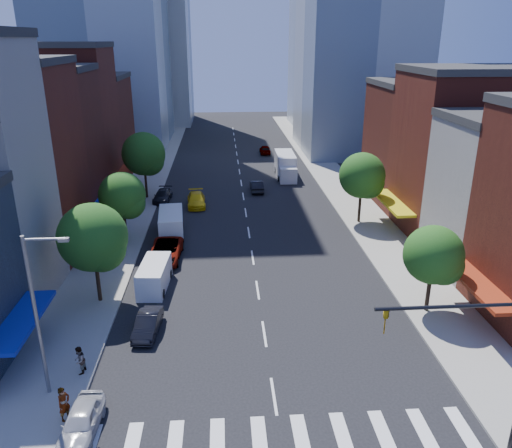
{
  "coord_description": "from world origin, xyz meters",
  "views": [
    {
      "loc": [
        -2.45,
        -21.61,
        17.91
      ],
      "look_at": [
        -0.06,
        12.96,
        5.0
      ],
      "focal_mm": 35.0,
      "sensor_mm": 36.0,
      "label": 1
    }
  ],
  "objects_px": {
    "cargo_van_far": "(171,224)",
    "box_truck": "(285,166)",
    "cargo_van_near": "(154,276)",
    "traffic_car_oncoming": "(257,186)",
    "parked_car_rear": "(163,196)",
    "taxi": "(196,200)",
    "parked_car_front": "(81,422)",
    "parked_car_third": "(165,251)",
    "traffic_car_far": "(265,150)",
    "pedestrian_far": "(79,360)",
    "parked_car_second": "(148,324)",
    "pedestrian_near": "(64,404)"
  },
  "relations": [
    {
      "from": "cargo_van_far",
      "to": "box_truck",
      "type": "distance_m",
      "value": 25.02
    },
    {
      "from": "cargo_van_near",
      "to": "traffic_car_oncoming",
      "type": "height_order",
      "value": "cargo_van_near"
    },
    {
      "from": "parked_car_rear",
      "to": "taxi",
      "type": "relative_size",
      "value": 0.92
    },
    {
      "from": "parked_car_front",
      "to": "cargo_van_near",
      "type": "relative_size",
      "value": 0.81
    },
    {
      "from": "parked_car_third",
      "to": "cargo_van_far",
      "type": "bearing_deg",
      "value": 92.84
    },
    {
      "from": "parked_car_front",
      "to": "taxi",
      "type": "xyz_separation_m",
      "value": [
        4.01,
        34.8,
        0.03
      ]
    },
    {
      "from": "taxi",
      "to": "traffic_car_far",
      "type": "distance_m",
      "value": 28.58
    },
    {
      "from": "pedestrian_far",
      "to": "taxi",
      "type": "bearing_deg",
      "value": 176.89
    },
    {
      "from": "parked_car_second",
      "to": "traffic_car_oncoming",
      "type": "height_order",
      "value": "traffic_car_oncoming"
    },
    {
      "from": "parked_car_third",
      "to": "traffic_car_oncoming",
      "type": "xyz_separation_m",
      "value": [
        9.26,
        19.89,
        -0.1
      ]
    },
    {
      "from": "parked_car_rear",
      "to": "traffic_car_far",
      "type": "height_order",
      "value": "traffic_car_far"
    },
    {
      "from": "parked_car_second",
      "to": "cargo_van_near",
      "type": "height_order",
      "value": "cargo_van_near"
    },
    {
      "from": "parked_car_second",
      "to": "pedestrian_near",
      "type": "distance_m",
      "value": 8.38
    },
    {
      "from": "box_truck",
      "to": "parked_car_rear",
      "type": "bearing_deg",
      "value": -147.05
    },
    {
      "from": "taxi",
      "to": "parked_car_third",
      "type": "bearing_deg",
      "value": -101.35
    },
    {
      "from": "cargo_van_far",
      "to": "box_truck",
      "type": "xyz_separation_m",
      "value": [
        13.68,
        20.95,
        0.34
      ]
    },
    {
      "from": "parked_car_front",
      "to": "traffic_car_oncoming",
      "type": "relative_size",
      "value": 0.95
    },
    {
      "from": "parked_car_front",
      "to": "pedestrian_near",
      "type": "distance_m",
      "value": 1.37
    },
    {
      "from": "parked_car_second",
      "to": "cargo_van_near",
      "type": "xyz_separation_m",
      "value": [
        -0.32,
        6.17,
        0.36
      ]
    },
    {
      "from": "taxi",
      "to": "traffic_car_far",
      "type": "relative_size",
      "value": 1.17
    },
    {
      "from": "parked_car_third",
      "to": "pedestrian_far",
      "type": "height_order",
      "value": "pedestrian_far"
    },
    {
      "from": "parked_car_second",
      "to": "taxi",
      "type": "relative_size",
      "value": 0.8
    },
    {
      "from": "cargo_van_near",
      "to": "pedestrian_far",
      "type": "xyz_separation_m",
      "value": [
        -2.9,
        -10.3,
        -0.02
      ]
    },
    {
      "from": "taxi",
      "to": "box_truck",
      "type": "xyz_separation_m",
      "value": [
        11.69,
        11.84,
        0.8
      ]
    },
    {
      "from": "parked_car_front",
      "to": "traffic_car_far",
      "type": "height_order",
      "value": "traffic_car_far"
    },
    {
      "from": "pedestrian_near",
      "to": "pedestrian_far",
      "type": "height_order",
      "value": "pedestrian_near"
    },
    {
      "from": "parked_car_second",
      "to": "traffic_car_far",
      "type": "height_order",
      "value": "traffic_car_far"
    },
    {
      "from": "parked_car_front",
      "to": "box_truck",
      "type": "xyz_separation_m",
      "value": [
        15.69,
        46.64,
        0.84
      ]
    },
    {
      "from": "cargo_van_far",
      "to": "traffic_car_far",
      "type": "bearing_deg",
      "value": 66.64
    },
    {
      "from": "parked_car_third",
      "to": "cargo_van_near",
      "type": "bearing_deg",
      "value": -90.49
    },
    {
      "from": "parked_car_second",
      "to": "traffic_car_far",
      "type": "relative_size",
      "value": 0.93
    },
    {
      "from": "taxi",
      "to": "traffic_car_oncoming",
      "type": "distance_m",
      "value": 8.91
    },
    {
      "from": "parked_car_front",
      "to": "parked_car_second",
      "type": "bearing_deg",
      "value": 79.23
    },
    {
      "from": "traffic_car_far",
      "to": "box_truck",
      "type": "relative_size",
      "value": 0.52
    },
    {
      "from": "parked_car_front",
      "to": "pedestrian_far",
      "type": "xyz_separation_m",
      "value": [
        -1.22,
        4.52,
        0.31
      ]
    },
    {
      "from": "parked_car_front",
      "to": "parked_car_third",
      "type": "distance_m",
      "value": 20.19
    },
    {
      "from": "parked_car_rear",
      "to": "box_truck",
      "type": "height_order",
      "value": "box_truck"
    },
    {
      "from": "box_truck",
      "to": "pedestrian_near",
      "type": "height_order",
      "value": "box_truck"
    },
    {
      "from": "taxi",
      "to": "traffic_car_oncoming",
      "type": "xyz_separation_m",
      "value": [
        7.25,
        5.18,
        -0.02
      ]
    },
    {
      "from": "traffic_car_oncoming",
      "to": "cargo_van_near",
      "type": "bearing_deg",
      "value": 67.61
    },
    {
      "from": "cargo_van_near",
      "to": "cargo_van_far",
      "type": "distance_m",
      "value": 10.88
    },
    {
      "from": "parked_car_second",
      "to": "pedestrian_near",
      "type": "height_order",
      "value": "pedestrian_near"
    },
    {
      "from": "traffic_car_oncoming",
      "to": "traffic_car_far",
      "type": "relative_size",
      "value": 1.0
    },
    {
      "from": "parked_car_second",
      "to": "traffic_car_oncoming",
      "type": "xyz_separation_m",
      "value": [
        9.26,
        31.32,
        0.05
      ]
    },
    {
      "from": "parked_car_front",
      "to": "box_truck",
      "type": "relative_size",
      "value": 0.5
    },
    {
      "from": "cargo_van_far",
      "to": "pedestrian_far",
      "type": "height_order",
      "value": "cargo_van_far"
    },
    {
      "from": "parked_car_front",
      "to": "traffic_car_oncoming",
      "type": "bearing_deg",
      "value": 76.51
    },
    {
      "from": "parked_car_third",
      "to": "cargo_van_near",
      "type": "height_order",
      "value": "cargo_van_near"
    },
    {
      "from": "parked_car_third",
      "to": "pedestrian_near",
      "type": "bearing_deg",
      "value": -95.9
    },
    {
      "from": "parked_car_third",
      "to": "box_truck",
      "type": "relative_size",
      "value": 0.71
    }
  ]
}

